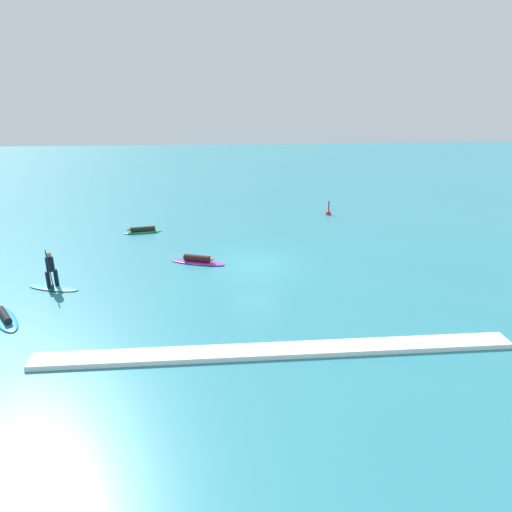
# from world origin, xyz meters

# --- Properties ---
(ground_plane) EXTENTS (120.00, 120.00, 0.00)m
(ground_plane) POSITION_xyz_m (0.00, 0.00, 0.00)
(ground_plane) COLOR teal
(ground_plane) RESTS_ON ground
(surfer_on_purple_board) EXTENTS (3.08, 1.73, 0.45)m
(surfer_on_purple_board) POSITION_xyz_m (-3.07, 0.53, 0.16)
(surfer_on_purple_board) COLOR purple
(surfer_on_purple_board) RESTS_ON ground_plane
(surfer_on_teal_board) EXTENTS (2.62, 1.41, 2.05)m
(surfer_on_teal_board) POSITION_xyz_m (-9.67, -2.30, 0.53)
(surfer_on_teal_board) COLOR #33C6CC
(surfer_on_teal_board) RESTS_ON ground_plane
(surfer_on_green_board) EXTENTS (2.53, 1.10, 0.40)m
(surfer_on_green_board) POSITION_xyz_m (-6.88, 6.54, 0.15)
(surfer_on_green_board) COLOR #23B266
(surfer_on_green_board) RESTS_ON ground_plane
(surfer_on_blue_board) EXTENTS (2.15, 2.70, 0.38)m
(surfer_on_blue_board) POSITION_xyz_m (-10.59, -5.37, 0.12)
(surfer_on_blue_board) COLOR #1E8CD1
(surfer_on_blue_board) RESTS_ON ground_plane
(marker_buoy) EXTENTS (0.38, 0.38, 1.13)m
(marker_buoy) POSITION_xyz_m (6.31, 10.13, 0.16)
(marker_buoy) COLOR red
(marker_buoy) RESTS_ON ground_plane
(wave_crest) EXTENTS (16.83, 0.90, 0.18)m
(wave_crest) POSITION_xyz_m (0.00, -8.76, 0.09)
(wave_crest) COLOR white
(wave_crest) RESTS_ON ground_plane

